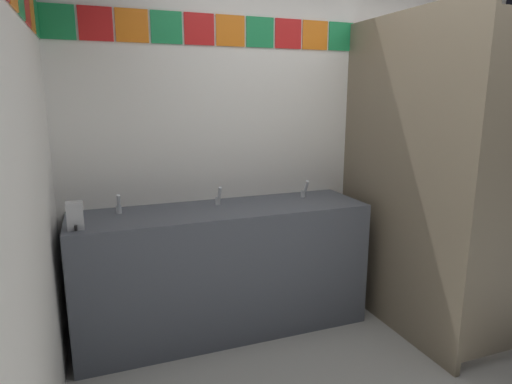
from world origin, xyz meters
TOP-DOWN VIEW (x-y plane):
  - wall_back at (-0.00, 1.49)m, footprint 3.72×0.09m
  - vanity_counter at (-0.81, 1.17)m, footprint 1.99×0.56m
  - faucet_left at (-1.48, 1.26)m, footprint 0.04×0.10m
  - faucet_center at (-0.81, 1.26)m, footprint 0.04×0.10m
  - faucet_right at (-0.15, 1.26)m, footprint 0.04×0.10m
  - soap_dispenser at (-1.73, 1.01)m, footprint 0.09×0.09m
  - stall_divider at (0.49, 0.55)m, footprint 0.92×1.31m
  - toilet at (0.79, 0.99)m, footprint 0.39×0.49m

SIDE VIEW (x-z plane):
  - toilet at x=0.79m, z-range -0.07..0.67m
  - vanity_counter at x=-0.81m, z-range 0.01..0.90m
  - faucet_left at x=-1.48m, z-range 0.87..1.01m
  - faucet_center at x=-0.81m, z-range 0.87..1.01m
  - faucet_right at x=-0.15m, z-range 0.87..1.01m
  - soap_dispenser at x=-1.73m, z-range 0.88..1.04m
  - stall_divider at x=0.49m, z-range 0.00..2.16m
  - wall_back at x=0.00m, z-range 0.00..2.77m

